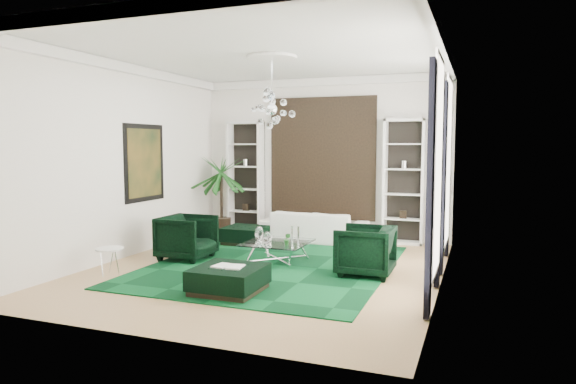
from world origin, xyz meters
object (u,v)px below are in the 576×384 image
at_px(sofa, 314,226).
at_px(armchair_right, 365,251).
at_px(ottoman_front, 229,280).
at_px(palm, 221,184).
at_px(armchair_left, 187,237).
at_px(coffee_table, 277,252).
at_px(ottoman_side, 245,235).
at_px(side_table, 110,262).

xyz_separation_m(sofa, armchair_right, (1.75, -2.65, 0.08)).
bearing_deg(armchair_right, ottoman_front, -44.17).
bearing_deg(armchair_right, palm, -123.22).
height_order(armchair_right, palm, palm).
height_order(armchair_left, palm, palm).
relative_size(armchair_left, palm, 0.38).
bearing_deg(ottoman_front, armchair_right, 45.83).
bearing_deg(coffee_table, armchair_left, -168.69).
distance_m(ottoman_side, side_table, 3.45).
relative_size(coffee_table, ottoman_side, 1.31).
bearing_deg(armchair_left, coffee_table, -78.69).
relative_size(sofa, palm, 0.95).
height_order(coffee_table, ottoman_side, coffee_table).
bearing_deg(armchair_right, sofa, -146.56).
relative_size(coffee_table, ottoman_front, 1.18).
height_order(sofa, armchair_right, armchair_right).
distance_m(ottoman_side, ottoman_front, 3.82).
relative_size(armchair_right, coffee_table, 0.81).
xyz_separation_m(coffee_table, palm, (-2.45, 2.40, 1.06)).
bearing_deg(armchair_left, ottoman_side, -12.53).
bearing_deg(ottoman_side, sofa, 32.20).
bearing_deg(sofa, armchair_right, 123.44).
xyz_separation_m(coffee_table, side_table, (-2.35, -1.85, 0.03)).
bearing_deg(side_table, ottoman_side, 73.14).
bearing_deg(armchair_right, armchair_left, -90.00).
bearing_deg(ottoman_side, ottoman_front, -68.48).
xyz_separation_m(ottoman_side, palm, (-1.10, 0.95, 1.06)).
relative_size(sofa, armchair_left, 2.51).
bearing_deg(sofa, ottoman_side, 32.20).
relative_size(armchair_left, armchair_right, 1.02).
xyz_separation_m(sofa, side_table, (-2.35, -4.15, -0.12)).
distance_m(coffee_table, ottoman_front, 2.10).
relative_size(armchair_left, coffee_table, 0.82).
xyz_separation_m(coffee_table, ottoman_front, (0.05, -2.10, -0.00)).
bearing_deg(ottoman_front, coffee_table, 91.36).
relative_size(ottoman_side, palm, 0.35).
distance_m(sofa, ottoman_front, 4.40).
bearing_deg(coffee_table, sofa, 90.00).
bearing_deg(coffee_table, palm, 135.59).
xyz_separation_m(armchair_right, coffee_table, (-1.75, 0.35, -0.23)).
height_order(armchair_left, side_table, armchair_left).
bearing_deg(palm, armchair_right, -33.22).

